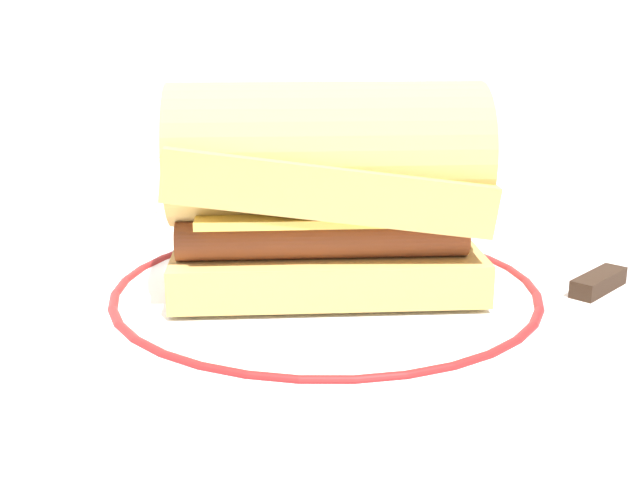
% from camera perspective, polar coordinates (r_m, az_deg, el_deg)
% --- Properties ---
extents(ground_plane, '(1.50, 1.50, 0.00)m').
position_cam_1_polar(ground_plane, '(0.48, 2.40, -6.14)').
color(ground_plane, white).
extents(plate, '(0.29, 0.29, 0.01)m').
position_cam_1_polar(plate, '(0.50, 0.00, -4.08)').
color(plate, white).
rests_on(plate, ground_plane).
extents(sausage_sandwich, '(0.22, 0.17, 0.13)m').
position_cam_1_polar(sausage_sandwich, '(0.48, 0.00, 3.80)').
color(sausage_sandwich, '#DBAD5C').
rests_on(sausage_sandwich, plate).
extents(salt_shaker, '(0.03, 0.03, 0.08)m').
position_cam_1_polar(salt_shaker, '(0.73, -10.47, 4.55)').
color(salt_shaker, white).
rests_on(salt_shaker, ground_plane).
extents(butter_knife, '(0.15, 0.06, 0.01)m').
position_cam_1_polar(butter_knife, '(0.60, 20.97, -2.24)').
color(butter_knife, silver).
rests_on(butter_knife, ground_plane).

